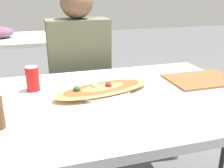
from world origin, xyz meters
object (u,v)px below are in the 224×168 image
Objects in this scene: dining_table at (119,109)px; soda_can at (33,79)px; chair_far_seated at (78,89)px; pizza_main at (103,89)px; person_seated at (79,62)px.

soda_can is (-0.39, 0.20, 0.13)m from dining_table.
pizza_main is (0.01, -0.72, 0.26)m from chair_far_seated.
chair_far_seated is 0.77m from pizza_main.
person_seated reaches higher than soda_can.
dining_table is 1.47× the size of chair_far_seated.
soda_can reaches higher than pizza_main.
soda_can is at bearing 157.35° from pizza_main.
person_seated reaches higher than pizza_main.
dining_table is 0.81m from chair_far_seated.
chair_far_seated reaches higher than dining_table.
chair_far_seated reaches higher than soda_can.
dining_table is at bearing 95.69° from chair_far_seated.
pizza_main is (0.01, -0.61, 0.02)m from person_seated.
soda_can is at bearing 61.68° from chair_far_seated.
pizza_main is 4.29× the size of soda_can.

